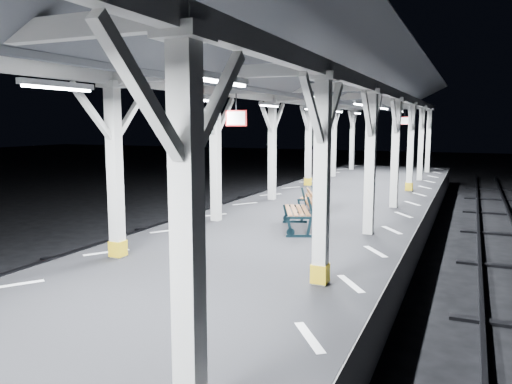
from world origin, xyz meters
The scene contains 7 objects.
ground centered at (0.00, 0.00, 0.00)m, with size 120.00×120.00×0.00m, color black.
platform centered at (0.00, 0.00, 0.50)m, with size 6.00×50.00×1.00m, color black.
hazard_stripes_left centered at (-2.45, 0.00, 1.00)m, with size 1.00×48.00×0.01m, color silver.
hazard_stripes_right centered at (2.45, 0.00, 1.00)m, with size 1.00×48.00×0.01m, color silver.
canopy centered at (0.00, -0.02, 4.56)m, with size 5.40×49.00×4.65m.
bench_mid centered at (0.42, 5.81, 1.50)m, with size 1.25×1.84×0.94m.
bench_far centered at (-0.09, 8.62, 1.44)m, with size 0.71×1.57×0.82m.
Camera 1 is at (4.13, -5.48, 3.55)m, focal length 35.00 mm.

